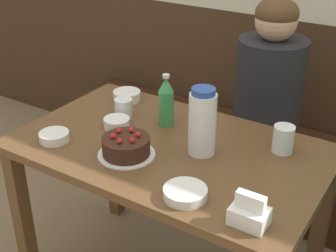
{
  "coord_description": "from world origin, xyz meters",
  "views": [
    {
      "loc": [
        0.83,
        -1.3,
        1.63
      ],
      "look_at": [
        -0.04,
        0.05,
        0.79
      ],
      "focal_mm": 50.0,
      "sensor_mm": 36.0,
      "label": 1
    }
  ],
  "objects_px": {
    "birthday_cake": "(126,147)",
    "napkin_holder": "(249,213)",
    "soju_bottle": "(166,101)",
    "bowl_sauce_shallow": "(185,193)",
    "glass_tumbler_short": "(283,139)",
    "person_teal_shirt": "(264,131)",
    "bench_seat": "(248,164)",
    "water_pitcher": "(202,122)",
    "bowl_side_dish": "(54,137)",
    "bowl_soup_white": "(117,123)",
    "glass_water_tall": "(124,108)",
    "bowl_rice_small": "(127,96)"
  },
  "relations": [
    {
      "from": "bench_seat",
      "to": "soju_bottle",
      "type": "xyz_separation_m",
      "value": [
        -0.1,
        -0.69,
        0.63
      ]
    },
    {
      "from": "water_pitcher",
      "to": "person_teal_shirt",
      "type": "relative_size",
      "value": 0.21
    },
    {
      "from": "bowl_side_dish",
      "to": "glass_tumbler_short",
      "type": "distance_m",
      "value": 0.87
    },
    {
      "from": "napkin_holder",
      "to": "bowl_rice_small",
      "type": "relative_size",
      "value": 0.88
    },
    {
      "from": "bench_seat",
      "to": "water_pitcher",
      "type": "height_order",
      "value": "water_pitcher"
    },
    {
      "from": "water_pitcher",
      "to": "bowl_side_dish",
      "type": "height_order",
      "value": "water_pitcher"
    },
    {
      "from": "bench_seat",
      "to": "person_teal_shirt",
      "type": "height_order",
      "value": "person_teal_shirt"
    },
    {
      "from": "bowl_rice_small",
      "to": "napkin_holder",
      "type": "bearing_deg",
      "value": -31.6
    },
    {
      "from": "birthday_cake",
      "to": "bowl_rice_small",
      "type": "distance_m",
      "value": 0.49
    },
    {
      "from": "bowl_soup_white",
      "to": "person_teal_shirt",
      "type": "xyz_separation_m",
      "value": [
        0.41,
        0.61,
        -0.2
      ]
    },
    {
      "from": "glass_tumbler_short",
      "to": "bowl_sauce_shallow",
      "type": "bearing_deg",
      "value": -109.57
    },
    {
      "from": "person_teal_shirt",
      "to": "bowl_sauce_shallow",
      "type": "bearing_deg",
      "value": 4.63
    },
    {
      "from": "napkin_holder",
      "to": "bowl_side_dish",
      "type": "height_order",
      "value": "napkin_holder"
    },
    {
      "from": "soju_bottle",
      "to": "glass_tumbler_short",
      "type": "xyz_separation_m",
      "value": [
        0.48,
        0.05,
        -0.05
      ]
    },
    {
      "from": "birthday_cake",
      "to": "soju_bottle",
      "type": "xyz_separation_m",
      "value": [
        -0.01,
        0.29,
        0.07
      ]
    },
    {
      "from": "birthday_cake",
      "to": "bowl_soup_white",
      "type": "distance_m",
      "value": 0.23
    },
    {
      "from": "soju_bottle",
      "to": "person_teal_shirt",
      "type": "xyz_separation_m",
      "value": [
        0.25,
        0.48,
        -0.28
      ]
    },
    {
      "from": "bowl_side_dish",
      "to": "glass_water_tall",
      "type": "height_order",
      "value": "glass_water_tall"
    },
    {
      "from": "napkin_holder",
      "to": "bowl_side_dish",
      "type": "xyz_separation_m",
      "value": [
        -0.84,
        0.06,
        -0.02
      ]
    },
    {
      "from": "bowl_soup_white",
      "to": "bowl_sauce_shallow",
      "type": "xyz_separation_m",
      "value": [
        0.48,
        -0.26,
        -0.0
      ]
    },
    {
      "from": "soju_bottle",
      "to": "bowl_soup_white",
      "type": "relative_size",
      "value": 2.06
    },
    {
      "from": "bowl_soup_white",
      "to": "bowl_rice_small",
      "type": "relative_size",
      "value": 0.85
    },
    {
      "from": "napkin_holder",
      "to": "person_teal_shirt",
      "type": "relative_size",
      "value": 0.09
    },
    {
      "from": "glass_tumbler_short",
      "to": "glass_water_tall",
      "type": "bearing_deg",
      "value": -172.83
    },
    {
      "from": "glass_water_tall",
      "to": "person_teal_shirt",
      "type": "height_order",
      "value": "person_teal_shirt"
    },
    {
      "from": "water_pitcher",
      "to": "soju_bottle",
      "type": "xyz_separation_m",
      "value": [
        -0.23,
        0.12,
        -0.02
      ]
    },
    {
      "from": "soju_bottle",
      "to": "person_teal_shirt",
      "type": "relative_size",
      "value": 0.18
    },
    {
      "from": "bowl_sauce_shallow",
      "to": "bowl_rice_small",
      "type": "bearing_deg",
      "value": 140.59
    },
    {
      "from": "water_pitcher",
      "to": "glass_water_tall",
      "type": "height_order",
      "value": "water_pitcher"
    },
    {
      "from": "bowl_rice_small",
      "to": "glass_water_tall",
      "type": "distance_m",
      "value": 0.17
    },
    {
      "from": "water_pitcher",
      "to": "bowl_side_dish",
      "type": "xyz_separation_m",
      "value": [
        -0.52,
        -0.23,
        -0.11
      ]
    },
    {
      "from": "soju_bottle",
      "to": "bowl_side_dish",
      "type": "relative_size",
      "value": 1.9
    },
    {
      "from": "birthday_cake",
      "to": "bowl_side_dish",
      "type": "distance_m",
      "value": 0.31
    },
    {
      "from": "napkin_holder",
      "to": "bowl_soup_white",
      "type": "relative_size",
      "value": 1.03
    },
    {
      "from": "water_pitcher",
      "to": "soju_bottle",
      "type": "bearing_deg",
      "value": 152.72
    },
    {
      "from": "birthday_cake",
      "to": "napkin_holder",
      "type": "bearing_deg",
      "value": -12.51
    },
    {
      "from": "birthday_cake",
      "to": "person_teal_shirt",
      "type": "height_order",
      "value": "person_teal_shirt"
    },
    {
      "from": "bowl_sauce_shallow",
      "to": "glass_tumbler_short",
      "type": "relative_size",
      "value": 1.37
    },
    {
      "from": "bowl_sauce_shallow",
      "to": "glass_tumbler_short",
      "type": "distance_m",
      "value": 0.47
    },
    {
      "from": "bowl_soup_white",
      "to": "glass_water_tall",
      "type": "relative_size",
      "value": 1.33
    },
    {
      "from": "soju_bottle",
      "to": "bowl_soup_white",
      "type": "height_order",
      "value": "soju_bottle"
    },
    {
      "from": "bowl_soup_white",
      "to": "bowl_sauce_shallow",
      "type": "bearing_deg",
      "value": -28.61
    },
    {
      "from": "bench_seat",
      "to": "person_teal_shirt",
      "type": "distance_m",
      "value": 0.43
    },
    {
      "from": "water_pitcher",
      "to": "glass_tumbler_short",
      "type": "xyz_separation_m",
      "value": [
        0.25,
        0.17,
        -0.07
      ]
    },
    {
      "from": "bowl_soup_white",
      "to": "glass_water_tall",
      "type": "height_order",
      "value": "glass_water_tall"
    },
    {
      "from": "water_pitcher",
      "to": "bowl_rice_small",
      "type": "distance_m",
      "value": 0.57
    },
    {
      "from": "glass_tumbler_short",
      "to": "bench_seat",
      "type": "bearing_deg",
      "value": 120.45
    },
    {
      "from": "glass_water_tall",
      "to": "bench_seat",
      "type": "bearing_deg",
      "value": 67.9
    },
    {
      "from": "person_teal_shirt",
      "to": "water_pitcher",
      "type": "bearing_deg",
      "value": -2.12
    },
    {
      "from": "birthday_cake",
      "to": "glass_tumbler_short",
      "type": "bearing_deg",
      "value": 35.3
    }
  ]
}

